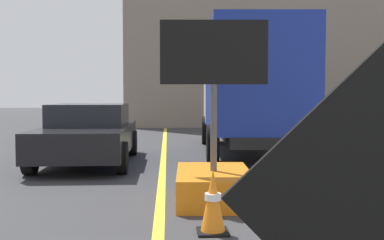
% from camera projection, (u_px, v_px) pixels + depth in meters
% --- Properties ---
extents(arrow_board_trailer, '(1.60, 1.84, 2.70)m').
position_uv_depth(arrow_board_trailer, '(214.00, 169.00, 6.93)').
color(arrow_board_trailer, orange).
rests_on(arrow_board_trailer, ground).
extents(box_truck, '(2.74, 6.60, 3.35)m').
position_uv_depth(box_truck, '(250.00, 87.00, 12.52)').
color(box_truck, black).
rests_on(box_truck, ground).
extents(pickup_car, '(2.05, 4.43, 1.38)m').
position_uv_depth(pickup_car, '(89.00, 134.00, 10.71)').
color(pickup_car, black).
rests_on(pickup_car, ground).
extents(highway_guide_sign, '(2.79, 0.25, 5.00)m').
position_uv_depth(highway_guide_sign, '(274.00, 49.00, 18.37)').
color(highway_guide_sign, gray).
rests_on(highway_guide_sign, ground).
extents(far_building_block, '(15.61, 8.74, 10.94)m').
position_uv_depth(far_building_block, '(266.00, 28.00, 26.61)').
color(far_building_block, gray).
rests_on(far_building_block, ground).
extents(traffic_cone_mid_lane, '(0.36, 0.36, 0.75)m').
position_uv_depth(traffic_cone_mid_lane, '(213.00, 202.00, 5.29)').
color(traffic_cone_mid_lane, black).
rests_on(traffic_cone_mid_lane, ground).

